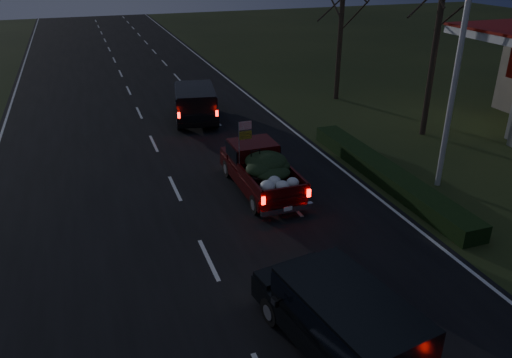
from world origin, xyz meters
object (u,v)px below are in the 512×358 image
object	(u,v)px
pickup_truck	(260,167)
lead_suv	(195,100)
light_pole	(462,37)
rear_suv	(346,318)

from	to	relation	value
pickup_truck	lead_suv	size ratio (longest dim) A/B	0.91
pickup_truck	light_pole	bearing A→B (deg)	-16.48
light_pole	lead_suv	distance (m)	13.54
light_pole	lead_suv	world-z (taller)	light_pole
lead_suv	rear_suv	bearing A→B (deg)	-82.78
light_pole	lead_suv	size ratio (longest dim) A/B	1.80
pickup_truck	rear_suv	size ratio (longest dim) A/B	0.95
lead_suv	light_pole	bearing A→B (deg)	-47.86
light_pole	pickup_truck	bearing A→B (deg)	163.99
pickup_truck	lead_suv	xyz separation A→B (m)	(-0.34, 8.94, 0.14)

